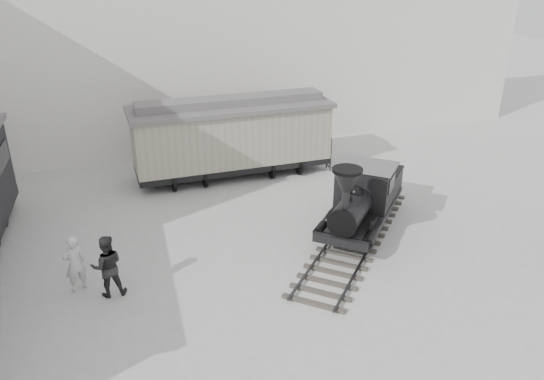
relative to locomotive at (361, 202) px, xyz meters
name	(u,v)px	position (x,y,z in m)	size (l,w,h in m)	color
ground	(354,309)	(-2.30, -3.95, -1.12)	(90.00, 90.00, 0.00)	#9E9E9B
north_wall	(213,32)	(-2.30, 11.03, 4.43)	(34.00, 2.51, 11.00)	silver
locomotive	(361,202)	(0.00, 0.00, 0.00)	(7.29, 7.49, 3.03)	#3A3532
boxcar	(232,135)	(-2.75, 6.56, 0.72)	(8.62, 2.77, 3.52)	black
visitor_a	(75,264)	(-9.42, -0.39, -0.25)	(0.63, 0.42, 1.74)	silver
visitor_b	(107,266)	(-8.55, -0.96, -0.18)	(0.91, 0.71, 1.87)	black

